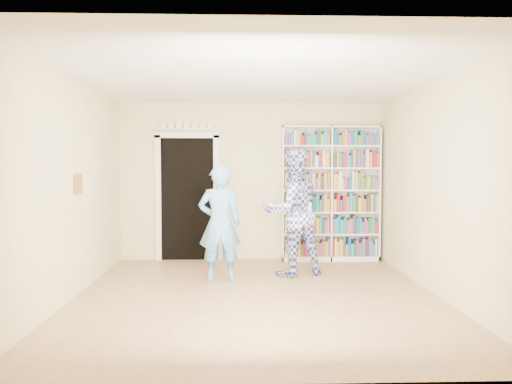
% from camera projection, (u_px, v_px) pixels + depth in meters
% --- Properties ---
extents(floor, '(5.00, 5.00, 0.00)m').
position_uv_depth(floor, '(256.00, 296.00, 6.20)').
color(floor, olive).
rests_on(floor, ground).
extents(ceiling, '(5.00, 5.00, 0.00)m').
position_uv_depth(ceiling, '(256.00, 77.00, 6.06)').
color(ceiling, white).
rests_on(ceiling, wall_back).
extents(wall_back, '(4.50, 0.00, 4.50)m').
position_uv_depth(wall_back, '(251.00, 182.00, 8.62)').
color(wall_back, beige).
rests_on(wall_back, floor).
extents(wall_left, '(0.00, 5.00, 5.00)m').
position_uv_depth(wall_left, '(71.00, 188.00, 6.05)').
color(wall_left, beige).
rests_on(wall_left, floor).
extents(wall_right, '(0.00, 5.00, 5.00)m').
position_uv_depth(wall_right, '(437.00, 188.00, 6.20)').
color(wall_right, beige).
rests_on(wall_right, floor).
extents(bookshelf, '(1.67, 0.31, 2.29)m').
position_uv_depth(bookshelf, '(330.00, 193.00, 8.52)').
color(bookshelf, white).
rests_on(bookshelf, floor).
extents(doorway, '(1.10, 0.08, 2.43)m').
position_uv_depth(doorway, '(187.00, 192.00, 8.57)').
color(doorway, black).
rests_on(doorway, floor).
extents(wall_art, '(0.03, 0.25, 0.25)m').
position_uv_depth(wall_art, '(78.00, 184.00, 6.25)').
color(wall_art, brown).
rests_on(wall_art, wall_left).
extents(man_blue, '(0.61, 0.42, 1.63)m').
position_uv_depth(man_blue, '(220.00, 224.00, 7.00)').
color(man_blue, '#66A8E2').
rests_on(man_blue, floor).
extents(man_plaid, '(1.10, 0.98, 1.87)m').
position_uv_depth(man_plaid, '(293.00, 212.00, 7.39)').
color(man_plaid, navy).
rests_on(man_plaid, floor).
extents(paper_sheet, '(0.20, 0.02, 0.28)m').
position_uv_depth(paper_sheet, '(304.00, 212.00, 7.24)').
color(paper_sheet, white).
rests_on(paper_sheet, man_plaid).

